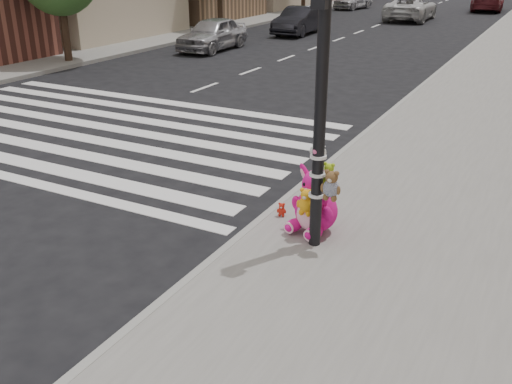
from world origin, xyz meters
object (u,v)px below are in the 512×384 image
Objects in this scene: red_teddy at (282,209)px; car_white_near at (411,8)px; signal_pole at (321,133)px; car_silver_far at (213,34)px; pink_bunny at (315,205)px; car_dark_far at (299,21)px.

car_white_near is at bearing 89.02° from red_teddy.
signal_pole reaches higher than car_silver_far.
car_white_near reaches higher than car_silver_far.
signal_pole is at bearing 99.75° from car_white_near.
pink_bunny is 0.74m from red_teddy.
car_silver_far reaches higher than car_dark_far.
pink_bunny is 0.25× the size of car_silver_far.
signal_pole is at bearing -66.80° from car_dark_far.
car_dark_far is 9.66m from car_white_near.
pink_bunny is at bearing 99.56° from car_white_near.
car_dark_far is (1.21, 6.39, -0.01)m from car_silver_far.
signal_pole is 0.97× the size of car_dark_far.
pink_bunny is 4.47× the size of red_teddy.
signal_pole reaches higher than car_white_near.
car_dark_far is at bearing 67.38° from car_white_near.
car_silver_far is (-9.95, 13.94, 0.43)m from red_teddy.
car_white_near is at bearing 67.84° from car_dark_far.
signal_pole reaches higher than pink_bunny.
car_white_near reaches higher than red_teddy.
red_teddy is at bearing 174.62° from pink_bunny.
pink_bunny is 22.60m from car_dark_far.
red_teddy is at bearing -56.17° from car_silver_far.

